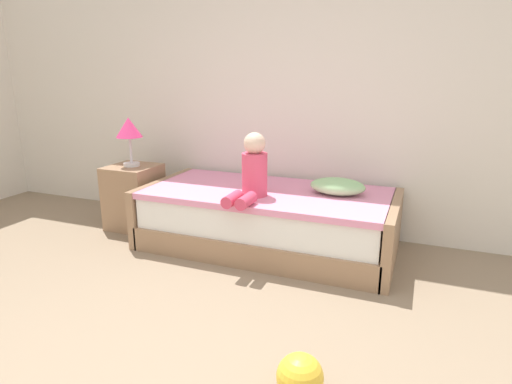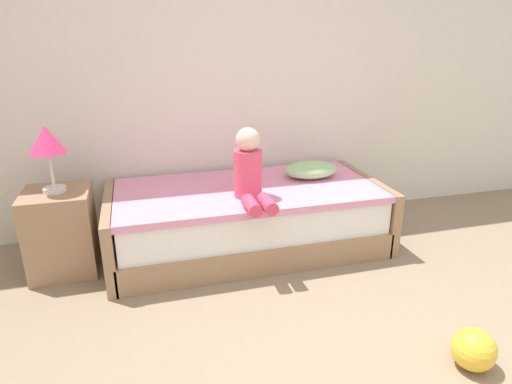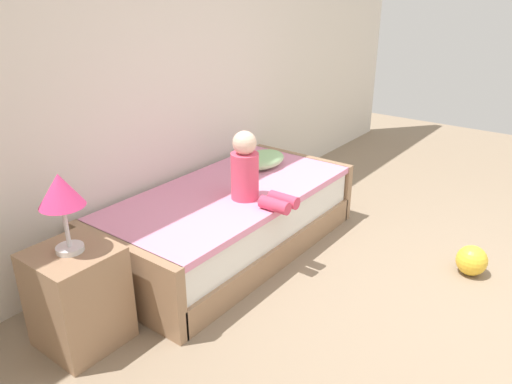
# 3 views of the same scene
# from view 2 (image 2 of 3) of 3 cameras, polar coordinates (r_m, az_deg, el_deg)

# --- Properties ---
(wall_rear) EXTENTS (7.20, 0.10, 2.90)m
(wall_rear) POSITION_cam_2_polar(r_m,az_deg,el_deg) (3.75, -1.55, 17.67)
(wall_rear) COLOR silver
(wall_rear) RESTS_ON ground
(bed) EXTENTS (2.11, 1.00, 0.50)m
(bed) POSITION_cam_2_polar(r_m,az_deg,el_deg) (3.41, -1.13, -3.41)
(bed) COLOR #997556
(bed) RESTS_ON ground
(nightstand) EXTENTS (0.44, 0.44, 0.60)m
(nightstand) POSITION_cam_2_polar(r_m,az_deg,el_deg) (3.35, -24.18, -4.77)
(nightstand) COLOR #997556
(nightstand) RESTS_ON ground
(table_lamp) EXTENTS (0.24, 0.24, 0.45)m
(table_lamp) POSITION_cam_2_polar(r_m,az_deg,el_deg) (3.15, -25.81, 5.82)
(table_lamp) COLOR silver
(table_lamp) RESTS_ON nightstand
(child_figure) EXTENTS (0.20, 0.51, 0.50)m
(child_figure) POSITION_cam_2_polar(r_m,az_deg,el_deg) (3.04, -0.83, 2.81)
(child_figure) COLOR #E04C6B
(child_figure) RESTS_ON bed
(pillow) EXTENTS (0.44, 0.30, 0.13)m
(pillow) POSITION_cam_2_polar(r_m,az_deg,el_deg) (3.56, 7.23, 2.92)
(pillow) COLOR #99CC8C
(pillow) RESTS_ON bed
(toy_ball) EXTENTS (0.22, 0.22, 0.22)m
(toy_ball) POSITION_cam_2_polar(r_m,az_deg,el_deg) (2.57, 26.69, -17.99)
(toy_ball) COLOR yellow
(toy_ball) RESTS_ON ground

